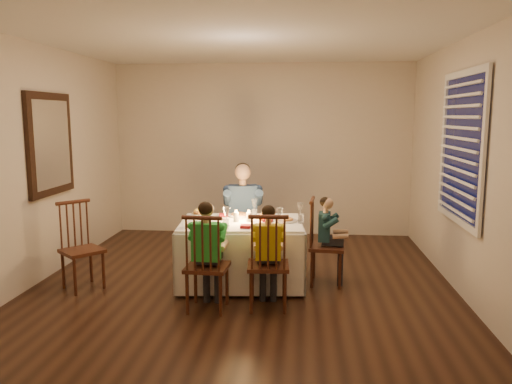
# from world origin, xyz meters

# --- Properties ---
(ground) EXTENTS (5.00, 5.00, 0.00)m
(ground) POSITION_xyz_m (0.00, 0.00, 0.00)
(ground) COLOR black
(ground) RESTS_ON ground
(wall_left) EXTENTS (0.02, 5.00, 2.60)m
(wall_left) POSITION_xyz_m (-2.25, 0.00, 1.30)
(wall_left) COLOR beige
(wall_left) RESTS_ON ground
(wall_right) EXTENTS (0.02, 5.00, 2.60)m
(wall_right) POSITION_xyz_m (2.25, 0.00, 1.30)
(wall_right) COLOR beige
(wall_right) RESTS_ON ground
(wall_back) EXTENTS (4.50, 0.02, 2.60)m
(wall_back) POSITION_xyz_m (0.00, 2.50, 1.30)
(wall_back) COLOR beige
(wall_back) RESTS_ON ground
(ceiling) EXTENTS (5.00, 5.00, 0.00)m
(ceiling) POSITION_xyz_m (0.00, 0.00, 2.60)
(ceiling) COLOR white
(ceiling) RESTS_ON wall_back
(dining_table) EXTENTS (1.41, 1.07, 0.66)m
(dining_table) POSITION_xyz_m (-0.03, 0.11, 0.49)
(dining_table) COLOR white
(dining_table) RESTS_ON ground
(chair_adult) EXTENTS (0.43, 0.42, 0.94)m
(chair_adult) POSITION_xyz_m (-0.09, 0.79, 0.00)
(chair_adult) COLOR #3C1810
(chair_adult) RESTS_ON ground
(chair_near_left) EXTENTS (0.40, 0.39, 0.94)m
(chair_near_left) POSITION_xyz_m (-0.25, -0.66, 0.00)
(chair_near_left) COLOR #3C1810
(chair_near_left) RESTS_ON ground
(chair_near_right) EXTENTS (0.41, 0.39, 0.94)m
(chair_near_right) POSITION_xyz_m (0.31, -0.56, 0.00)
(chair_near_right) COLOR #3C1810
(chair_near_right) RESTS_ON ground
(chair_end) EXTENTS (0.40, 0.42, 0.94)m
(chair_end) POSITION_xyz_m (0.90, 0.19, 0.00)
(chair_end) COLOR #3C1810
(chair_end) RESTS_ON ground
(chair_extra) EXTENTS (0.53, 0.53, 0.93)m
(chair_extra) POSITION_xyz_m (-1.67, -0.21, 0.00)
(chair_extra) COLOR #3C1810
(chair_extra) RESTS_ON ground
(adult) EXTENTS (0.51, 0.48, 1.25)m
(adult) POSITION_xyz_m (-0.09, 0.79, 0.00)
(adult) COLOR navy
(adult) RESTS_ON ground
(child_green) EXTENTS (0.35, 0.33, 1.04)m
(child_green) POSITION_xyz_m (-0.25, -0.66, 0.00)
(child_green) COLOR green
(child_green) RESTS_ON ground
(child_yellow) EXTENTS (0.33, 0.31, 1.00)m
(child_yellow) POSITION_xyz_m (0.31, -0.56, 0.00)
(child_yellow) COLOR gold
(child_yellow) RESTS_ON ground
(child_teal) EXTENTS (0.29, 0.31, 0.96)m
(child_teal) POSITION_xyz_m (0.90, 0.19, 0.00)
(child_teal) COLOR #1A3C43
(child_teal) RESTS_ON ground
(setting_adult) EXTENTS (0.28, 0.28, 0.02)m
(setting_adult) POSITION_xyz_m (-0.08, 0.39, 0.70)
(setting_adult) COLOR silver
(setting_adult) RESTS_ON dining_table
(setting_green) EXTENTS (0.28, 0.28, 0.02)m
(setting_green) POSITION_xyz_m (-0.31, -0.18, 0.70)
(setting_green) COLOR silver
(setting_green) RESTS_ON dining_table
(setting_yellow) EXTENTS (0.28, 0.28, 0.02)m
(setting_yellow) POSITION_xyz_m (0.23, -0.16, 0.70)
(setting_yellow) COLOR silver
(setting_yellow) RESTS_ON dining_table
(setting_teal) EXTENTS (0.28, 0.28, 0.02)m
(setting_teal) POSITION_xyz_m (0.44, 0.16, 0.70)
(setting_teal) COLOR silver
(setting_teal) RESTS_ON dining_table
(candle_left) EXTENTS (0.06, 0.06, 0.10)m
(candle_left) POSITION_xyz_m (-0.08, 0.11, 0.74)
(candle_left) COLOR white
(candle_left) RESTS_ON dining_table
(candle_right) EXTENTS (0.06, 0.06, 0.10)m
(candle_right) POSITION_xyz_m (0.06, 0.12, 0.74)
(candle_right) COLOR white
(candle_right) RESTS_ON dining_table
(squash) EXTENTS (0.09, 0.09, 0.09)m
(squash) POSITION_xyz_m (-0.55, 0.34, 0.73)
(squash) COLOR yellow
(squash) RESTS_ON dining_table
(orange_fruit) EXTENTS (0.08, 0.08, 0.08)m
(orange_fruit) POSITION_xyz_m (0.19, 0.18, 0.73)
(orange_fruit) COLOR orange
(orange_fruit) RESTS_ON dining_table
(serving_bowl) EXTENTS (0.20, 0.20, 0.05)m
(serving_bowl) POSITION_xyz_m (-0.51, 0.30, 0.71)
(serving_bowl) COLOR silver
(serving_bowl) RESTS_ON dining_table
(wall_mirror) EXTENTS (0.06, 0.95, 1.15)m
(wall_mirror) POSITION_xyz_m (-2.22, 0.30, 1.50)
(wall_mirror) COLOR black
(wall_mirror) RESTS_ON wall_left
(window_blinds) EXTENTS (0.07, 1.34, 1.54)m
(window_blinds) POSITION_xyz_m (2.21, 0.10, 1.50)
(window_blinds) COLOR black
(window_blinds) RESTS_ON wall_right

